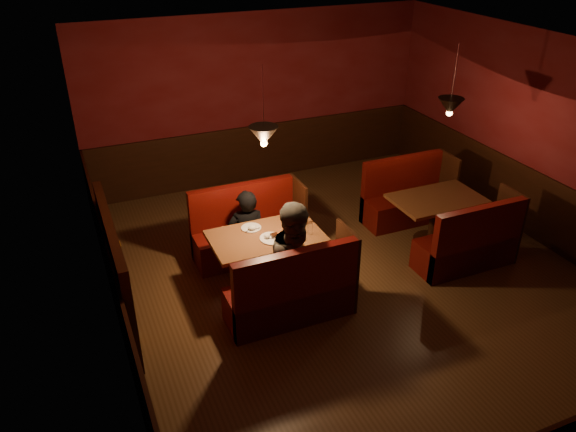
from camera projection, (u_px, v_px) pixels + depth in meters
name	position (u px, v px, depth m)	size (l,w,h in m)	color
room	(336.00, 210.00, 6.90)	(6.02, 7.02, 2.92)	#4B3018
main_table	(267.00, 247.00, 7.06)	(1.39, 0.84, 0.97)	brown
main_bench_far	(248.00, 234.00, 7.82)	(1.53, 0.54, 1.04)	#3E0909
main_bench_near	(293.00, 296.00, 6.54)	(1.53, 0.54, 1.04)	#3E0909
second_table	(436.00, 209.00, 8.03)	(1.27, 0.81, 0.72)	brown
second_bench_far	(406.00, 200.00, 8.76)	(1.41, 0.53, 1.00)	#3E0909
second_bench_near	(470.00, 247.00, 7.53)	(1.41, 0.53, 1.00)	#3E0909
diner_a	(246.00, 217.00, 7.42)	(0.53, 0.35, 1.46)	black
diner_b	(297.00, 244.00, 6.53)	(0.85, 0.66, 1.74)	#3F3C35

